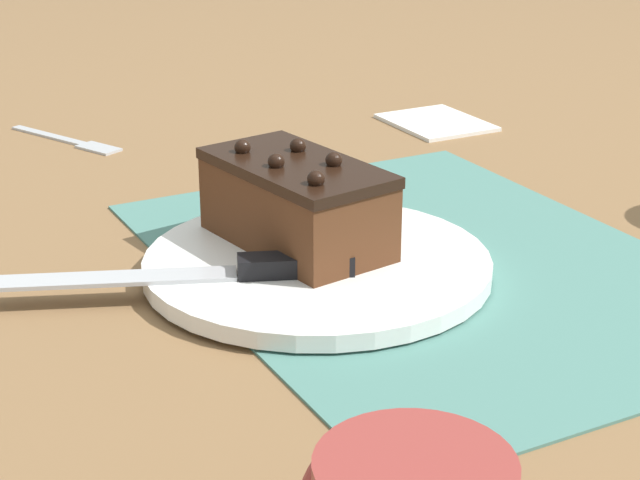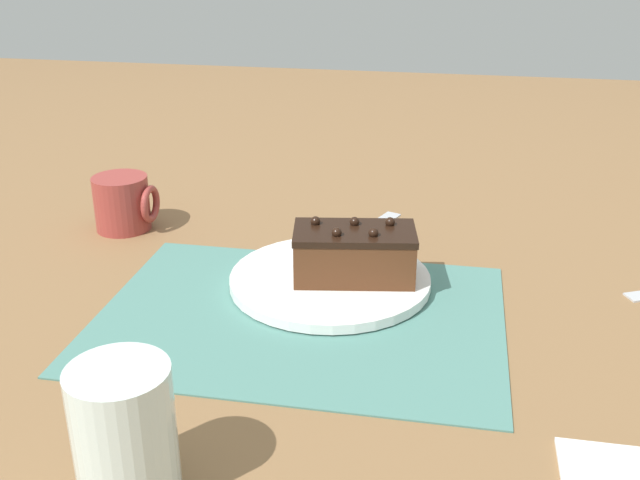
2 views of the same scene
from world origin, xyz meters
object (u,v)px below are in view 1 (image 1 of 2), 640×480
object	(u,v)px
chocolate_cake	(296,203)
dessert_fork	(72,140)
cake_plate	(317,265)
serving_knife	(234,269)

from	to	relation	value
chocolate_cake	dessert_fork	world-z (taller)	chocolate_cake
cake_plate	chocolate_cake	world-z (taller)	chocolate_cake
cake_plate	dessert_fork	bearing A→B (deg)	8.48
cake_plate	dessert_fork	size ratio (longest dim) A/B	1.74
chocolate_cake	cake_plate	bearing A→B (deg)	-177.25
cake_plate	dessert_fork	distance (m)	0.42
cake_plate	serving_knife	distance (m)	0.07
serving_knife	dessert_fork	bearing A→B (deg)	21.22
cake_plate	dessert_fork	xyz separation A→B (m)	(0.41, 0.06, -0.01)
cake_plate	serving_knife	bearing A→B (deg)	92.38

